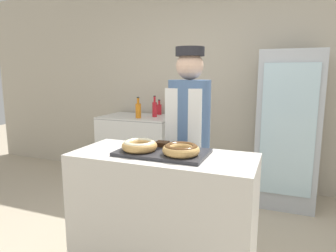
# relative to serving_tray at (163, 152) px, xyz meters

# --- Properties ---
(wall_back) EXTENTS (8.00, 0.06, 2.70)m
(wall_back) POSITION_rel_serving_tray_xyz_m (0.00, 2.13, 0.40)
(wall_back) COLOR #BCB29E
(wall_back) RESTS_ON ground_plane
(display_counter) EXTENTS (1.27, 0.55, 0.94)m
(display_counter) POSITION_rel_serving_tray_xyz_m (0.00, 0.00, -0.48)
(display_counter) COLOR beige
(display_counter) RESTS_ON ground_plane
(serving_tray) EXTENTS (0.61, 0.37, 0.02)m
(serving_tray) POSITION_rel_serving_tray_xyz_m (0.00, 0.00, 0.00)
(serving_tray) COLOR #2D2D33
(serving_tray) RESTS_ON display_counter
(donut_light_glaze) EXTENTS (0.24, 0.24, 0.07)m
(donut_light_glaze) POSITION_rel_serving_tray_xyz_m (-0.15, -0.05, 0.05)
(donut_light_glaze) COLOR tan
(donut_light_glaze) RESTS_ON serving_tray
(donut_chocolate_glaze) EXTENTS (0.24, 0.24, 0.07)m
(donut_chocolate_glaze) POSITION_rel_serving_tray_xyz_m (0.15, -0.05, 0.05)
(donut_chocolate_glaze) COLOR tan
(donut_chocolate_glaze) RESTS_ON serving_tray
(brownie_back_left) EXTENTS (0.09, 0.09, 0.03)m
(brownie_back_left) POSITION_rel_serving_tray_xyz_m (-0.06, 0.12, 0.03)
(brownie_back_left) COLOR #382111
(brownie_back_left) RESTS_ON serving_tray
(brownie_back_right) EXTENTS (0.09, 0.09, 0.03)m
(brownie_back_right) POSITION_rel_serving_tray_xyz_m (0.06, 0.12, 0.03)
(brownie_back_right) COLOR #382111
(brownie_back_right) RESTS_ON serving_tray
(baker_person) EXTENTS (0.35, 0.35, 1.70)m
(baker_person) POSITION_rel_serving_tray_xyz_m (0.03, 0.50, -0.05)
(baker_person) COLOR #4C4C51
(baker_person) RESTS_ON ground_plane
(beverage_fridge) EXTENTS (0.65, 0.60, 1.73)m
(beverage_fridge) POSITION_rel_serving_tray_xyz_m (0.80, 1.73, -0.08)
(beverage_fridge) COLOR #ADB2B7
(beverage_fridge) RESTS_ON ground_plane
(chest_freezer) EXTENTS (0.98, 0.66, 0.92)m
(chest_freezer) POSITION_rel_serving_tray_xyz_m (-1.08, 1.74, -0.49)
(chest_freezer) COLOR silver
(chest_freezer) RESTS_ON ground_plane
(bottle_red) EXTENTS (0.06, 0.06, 0.28)m
(bottle_red) POSITION_rel_serving_tray_xyz_m (-0.85, 1.77, 0.08)
(bottle_red) COLOR red
(bottle_red) RESTS_ON chest_freezer
(bottle_red_b) EXTENTS (0.06, 0.06, 0.21)m
(bottle_red_b) POSITION_rel_serving_tray_xyz_m (-0.89, 2.00, 0.05)
(bottle_red_b) COLOR red
(bottle_red_b) RESTS_ON chest_freezer
(bottle_orange) EXTENTS (0.07, 0.07, 0.27)m
(bottle_orange) POSITION_rel_serving_tray_xyz_m (-1.00, 1.59, 0.07)
(bottle_orange) COLOR orange
(bottle_orange) RESTS_ON chest_freezer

